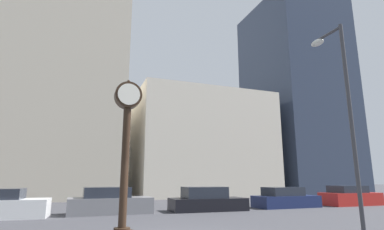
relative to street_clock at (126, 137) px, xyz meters
name	(u,v)px	position (x,y,z in m)	size (l,w,h in m)	color
building_tall_tower	(48,53)	(-5.49, 22.19, 11.57)	(15.40, 12.00, 29.63)	#BCB29E
building_storefront_row	(198,146)	(11.40, 22.19, 2.40)	(14.94, 12.00, 11.31)	beige
building_glass_modern	(296,97)	(26.22, 22.19, 9.82)	(11.06, 12.00, 26.14)	#2D384C
street_clock	(126,137)	(0.00, 0.00, 0.00)	(0.96, 0.81, 5.35)	black
car_grey	(109,202)	(0.17, 6.48, -2.67)	(4.36, 1.92, 1.38)	slate
car_black	(207,201)	(5.67, 6.12, -2.69)	(4.49, 2.07, 1.36)	black
car_navy	(285,199)	(11.30, 6.26, -2.71)	(4.24, 1.87, 1.29)	#19234C
car_red	(350,197)	(16.68, 6.07, -2.67)	(4.14, 1.98, 1.35)	red
street_lamp_right	(340,94)	(7.34, -2.59, 1.61)	(0.36, 1.57, 7.48)	#38383D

